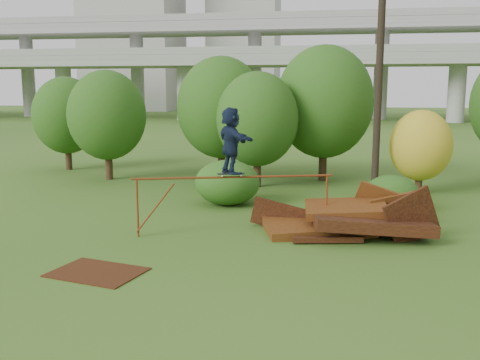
# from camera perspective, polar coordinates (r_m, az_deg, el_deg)

# --- Properties ---
(ground) EXTENTS (240.00, 240.00, 0.00)m
(ground) POSITION_cam_1_polar(r_m,az_deg,el_deg) (13.83, 1.96, -8.02)
(ground) COLOR #2D5116
(ground) RESTS_ON ground
(scrap_pile) EXTENTS (5.57, 2.87, 1.92)m
(scrap_pile) POSITION_cam_1_polar(r_m,az_deg,el_deg) (16.01, 11.50, -4.27)
(scrap_pile) COLOR #3D1E0A
(scrap_pile) RESTS_ON ground
(grind_rail) EXTENTS (5.64, 1.68, 1.72)m
(grind_rail) POSITION_cam_1_polar(r_m,az_deg,el_deg) (15.51, -0.66, -0.73)
(grind_rail) COLOR maroon
(grind_rail) RESTS_ON ground
(skateboard) EXTENTS (0.81, 0.42, 0.08)m
(skateboard) POSITION_cam_1_polar(r_m,az_deg,el_deg) (15.44, -0.95, 0.66)
(skateboard) COLOR black
(skateboard) RESTS_ON grind_rail
(skater) EXTENTS (1.50, 1.76, 1.90)m
(skater) POSITION_cam_1_polar(r_m,az_deg,el_deg) (15.32, -0.96, 4.24)
(skater) COLOR #15203A
(skater) RESTS_ON skateboard
(flat_plate) EXTENTS (2.32, 1.90, 0.03)m
(flat_plate) POSITION_cam_1_polar(r_m,az_deg,el_deg) (12.98, -15.00, -9.48)
(flat_plate) COLOR #3A1C0C
(flat_plate) RESTS_ON ground
(tree_0) EXTENTS (3.62, 3.62, 5.10)m
(tree_0) POSITION_cam_1_polar(r_m,az_deg,el_deg) (25.71, -14.01, 6.71)
(tree_0) COLOR black
(tree_0) RESTS_ON ground
(tree_1) EXTENTS (4.13, 4.13, 5.74)m
(tree_1) POSITION_cam_1_polar(r_m,az_deg,el_deg) (25.17, -2.02, 7.72)
(tree_1) COLOR black
(tree_1) RESTS_ON ground
(tree_2) EXTENTS (3.53, 3.53, 4.98)m
(tree_2) POSITION_cam_1_polar(r_m,az_deg,el_deg) (23.02, 1.86, 6.49)
(tree_2) COLOR black
(tree_2) RESTS_ON ground
(tree_3) EXTENTS (4.47, 4.47, 6.21)m
(tree_3) POSITION_cam_1_polar(r_m,az_deg,el_deg) (24.97, 8.98, 8.21)
(tree_3) COLOR black
(tree_3) RESTS_ON ground
(tree_4) EXTENTS (2.47, 2.47, 3.41)m
(tree_4) POSITION_cam_1_polar(r_m,az_deg,el_deg) (22.61, 18.71, 3.51)
(tree_4) COLOR black
(tree_4) RESTS_ON ground
(tree_6) EXTENTS (3.48, 3.48, 4.87)m
(tree_6) POSITION_cam_1_polar(r_m,az_deg,el_deg) (29.54, -18.03, 6.56)
(tree_6) COLOR black
(tree_6) RESTS_ON ground
(shrub_left) EXTENTS (2.39, 2.21, 1.66)m
(shrub_left) POSITION_cam_1_polar(r_m,az_deg,el_deg) (19.57, -1.36, -0.27)
(shrub_left) COLOR #1A4512
(shrub_left) RESTS_ON ground
(shrub_right) EXTENTS (1.85, 1.70, 1.31)m
(shrub_right) POSITION_cam_1_polar(r_m,az_deg,el_deg) (19.01, 15.82, -1.46)
(shrub_right) COLOR #1A4512
(shrub_right) RESTS_ON ground
(utility_pole) EXTENTS (1.40, 0.28, 9.36)m
(utility_pole) POSITION_cam_1_polar(r_m,az_deg,el_deg) (21.50, 14.62, 10.82)
(utility_pole) COLOR black
(utility_pole) RESTS_ON ground
(freeway_overpass) EXTENTS (160.00, 15.00, 13.70)m
(freeway_overpass) POSITION_cam_1_polar(r_m,az_deg,el_deg) (76.26, 8.20, 14.12)
(freeway_overpass) COLOR gray
(freeway_overpass) RESTS_ON ground
(building_left) EXTENTS (18.00, 16.00, 35.00)m
(building_left) POSITION_cam_1_polar(r_m,az_deg,el_deg) (115.89, -11.29, 16.02)
(building_left) COLOR #9E9E99
(building_left) RESTS_ON ground
(building_right) EXTENTS (14.00, 14.00, 28.00)m
(building_right) POSITION_cam_1_polar(r_m,az_deg,el_deg) (116.84, 0.52, 14.42)
(building_right) COLOR #9E9E99
(building_right) RESTS_ON ground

